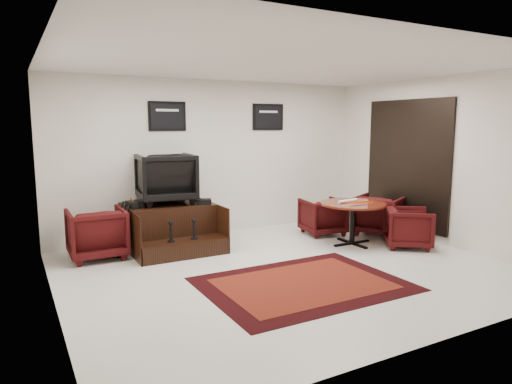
% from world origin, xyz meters
% --- Properties ---
extents(ground, '(6.00, 6.00, 0.00)m').
position_xyz_m(ground, '(0.00, 0.00, 0.00)').
color(ground, silver).
rests_on(ground, ground).
extents(room_shell, '(6.02, 5.02, 2.81)m').
position_xyz_m(room_shell, '(0.41, 0.12, 1.79)').
color(room_shell, white).
rests_on(room_shell, ground).
extents(area_rug, '(2.50, 1.87, 0.01)m').
position_xyz_m(area_rug, '(-0.17, -0.62, 0.01)').
color(area_rug, black).
rests_on(area_rug, ground).
extents(shine_podium, '(1.40, 1.44, 0.72)m').
position_xyz_m(shine_podium, '(-1.09, 1.91, 0.33)').
color(shine_podium, black).
rests_on(shine_podium, ground).
extents(shine_chair, '(0.97, 0.92, 0.92)m').
position_xyz_m(shine_chair, '(-1.09, 2.05, 1.18)').
color(shine_chair, black).
rests_on(shine_chair, shine_podium).
extents(shoes_pair, '(0.28, 0.33, 0.11)m').
position_xyz_m(shoes_pair, '(-1.64, 1.88, 0.77)').
color(shoes_pair, black).
rests_on(shoes_pair, shine_podium).
extents(polish_kit, '(0.29, 0.24, 0.09)m').
position_xyz_m(polish_kit, '(-0.60, 1.65, 0.76)').
color(polish_kit, black).
rests_on(polish_kit, shine_podium).
extents(umbrella_black, '(0.33, 0.12, 0.87)m').
position_xyz_m(umbrella_black, '(-1.91, 1.72, 0.44)').
color(umbrella_black, black).
rests_on(umbrella_black, ground).
extents(umbrella_hooked, '(0.32, 0.12, 0.86)m').
position_xyz_m(umbrella_hooked, '(-1.94, 1.96, 0.43)').
color(umbrella_hooked, black).
rests_on(umbrella_hooked, ground).
extents(armchair_side, '(0.82, 0.77, 0.84)m').
position_xyz_m(armchair_side, '(-2.25, 1.85, 0.42)').
color(armchair_side, black).
rests_on(armchair_side, ground).
extents(meeting_table, '(1.09, 1.09, 0.71)m').
position_xyz_m(meeting_table, '(1.67, 0.62, 0.62)').
color(meeting_table, '#4E1B0B').
rests_on(meeting_table, ground).
extents(table_chair_back, '(0.81, 0.77, 0.73)m').
position_xyz_m(table_chair_back, '(1.67, 1.44, 0.36)').
color(table_chair_back, black).
rests_on(table_chair_back, ground).
extents(table_chair_window, '(1.01, 1.04, 0.81)m').
position_xyz_m(table_chair_window, '(2.56, 0.91, 0.40)').
color(table_chair_window, black).
rests_on(table_chair_window, ground).
extents(table_chair_corner, '(0.94, 0.95, 0.72)m').
position_xyz_m(table_chair_corner, '(2.36, 0.03, 0.36)').
color(table_chair_corner, black).
rests_on(table_chair_corner, ground).
extents(paper_roll, '(0.42, 0.10, 0.05)m').
position_xyz_m(paper_roll, '(1.62, 0.70, 0.74)').
color(paper_roll, white).
rests_on(paper_roll, meeting_table).
extents(table_clutter, '(0.57, 0.34, 0.01)m').
position_xyz_m(table_clutter, '(1.74, 0.57, 0.72)').
color(table_clutter, '#DC520C').
rests_on(table_clutter, meeting_table).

